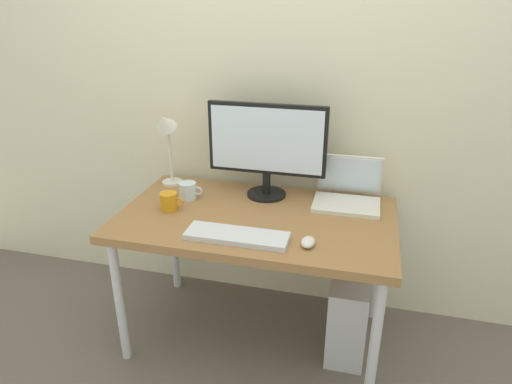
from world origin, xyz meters
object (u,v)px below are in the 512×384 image
object	(u,v)px
desk_lamp	(166,133)
desk	(256,227)
glass_cup	(188,191)
monitor	(267,145)
mouse	(308,242)
coffee_mug	(169,201)
laptop	(348,192)
keyboard	(237,236)
computer_tower	(348,313)

from	to	relation	value
desk_lamp	desk	bearing A→B (deg)	-23.79
desk_lamp	glass_cup	world-z (taller)	desk_lamp
monitor	mouse	world-z (taller)	monitor
coffee_mug	desk_lamp	bearing A→B (deg)	114.02
laptop	desk_lamp	bearing A→B (deg)	-178.96
keyboard	glass_cup	bearing A→B (deg)	136.59
monitor	desk_lamp	bearing A→B (deg)	179.94
keyboard	glass_cup	xyz separation A→B (m)	(-0.36, 0.34, 0.03)
desk_lamp	mouse	world-z (taller)	desk_lamp
keyboard	mouse	size ratio (longest dim) A/B	4.89
desk_lamp	coffee_mug	xyz separation A→B (m)	(0.12, -0.28, -0.25)
desk	glass_cup	world-z (taller)	glass_cup
laptop	keyboard	world-z (taller)	laptop
glass_cup	mouse	bearing A→B (deg)	-26.24
desk_lamp	keyboard	bearing A→B (deg)	-42.23
laptop	mouse	size ratio (longest dim) A/B	3.56
computer_tower	coffee_mug	bearing A→B (deg)	-175.68
desk_lamp	mouse	distance (m)	0.98
monitor	glass_cup	world-z (taller)	monitor
monitor	coffee_mug	world-z (taller)	monitor
desk	keyboard	xyz separation A→B (m)	(-0.02, -0.23, 0.07)
coffee_mug	computer_tower	size ratio (longest dim) A/B	0.28
mouse	monitor	bearing A→B (deg)	121.66
computer_tower	glass_cup	bearing A→B (deg)	174.63
desk	laptop	distance (m)	0.49
laptop	mouse	world-z (taller)	laptop
mouse	computer_tower	distance (m)	0.60
desk	mouse	distance (m)	0.36
keyboard	desk	bearing A→B (deg)	83.90
mouse	glass_cup	world-z (taller)	glass_cup
desk_lamp	laptop	bearing A→B (deg)	1.04
glass_cup	desk	bearing A→B (deg)	-15.58
desk_lamp	monitor	bearing A→B (deg)	-0.06
desk_lamp	coffee_mug	distance (m)	0.40
monitor	desk	bearing A→B (deg)	-88.63
mouse	glass_cup	bearing A→B (deg)	153.76
monitor	mouse	xyz separation A→B (m)	(0.28, -0.46, -0.26)
coffee_mug	computer_tower	bearing A→B (deg)	4.32
desk_lamp	computer_tower	distance (m)	1.29
computer_tower	desk	bearing A→B (deg)	-176.66
coffee_mug	laptop	bearing A→B (deg)	19.83
computer_tower	laptop	bearing A→B (deg)	104.67
mouse	coffee_mug	xyz separation A→B (m)	(-0.69, 0.18, 0.03)
desk	desk_lamp	bearing A→B (deg)	156.21
laptop	desk_lamp	xyz separation A→B (m)	(-0.94, -0.02, 0.24)
monitor	glass_cup	bearing A→B (deg)	-160.58
mouse	glass_cup	distance (m)	0.73
desk_lamp	computer_tower	xyz separation A→B (m)	(1.00, -0.21, -0.79)
keyboard	computer_tower	world-z (taller)	keyboard
keyboard	glass_cup	size ratio (longest dim) A/B	3.62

